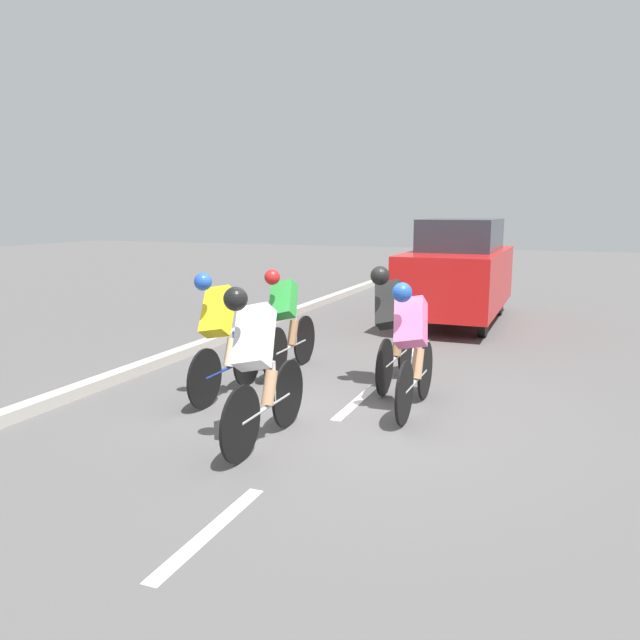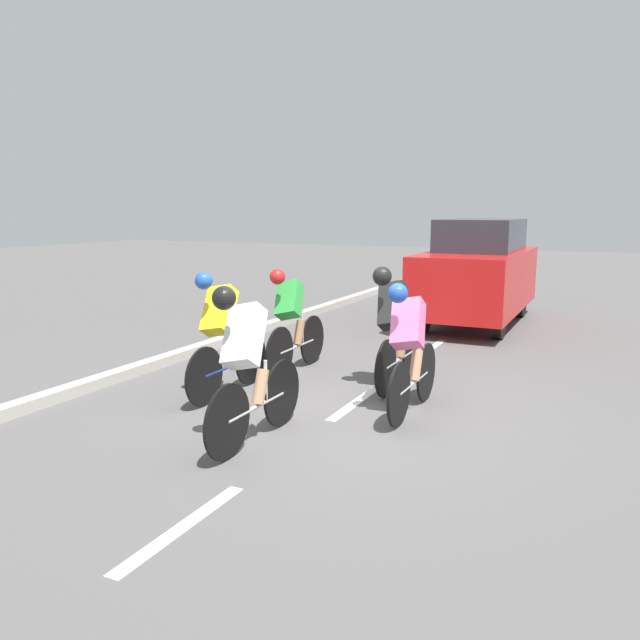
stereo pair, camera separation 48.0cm
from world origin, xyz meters
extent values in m
plane|color=#565454|center=(0.00, 0.00, 0.00)|extent=(60.00, 60.00, 0.00)
cube|color=white|center=(0.00, 2.97, 0.00)|extent=(0.12, 1.40, 0.01)
cube|color=white|center=(0.00, -0.23, 0.00)|extent=(0.12, 1.40, 0.01)
cube|color=white|center=(0.00, -3.43, 0.00)|extent=(0.12, 1.40, 0.01)
cube|color=#B7B2A8|center=(3.20, -0.23, 0.07)|extent=(0.20, 23.44, 0.14)
cylinder|color=black|center=(-0.22, -1.65, 0.35)|extent=(0.03, 0.70, 0.70)
cylinder|color=black|center=(-0.22, -0.63, 0.35)|extent=(0.03, 0.70, 0.70)
cylinder|color=#B7B7BC|center=(-0.22, -1.14, 0.35)|extent=(0.04, 1.02, 0.04)
cylinder|color=#B7B7BC|center=(-0.22, -1.32, 0.56)|extent=(0.04, 0.04, 0.42)
cylinder|color=green|center=(-0.22, -1.19, 0.45)|extent=(0.07, 0.07, 0.16)
cylinder|color=#9E704C|center=(-0.22, -1.22, 0.53)|extent=(0.12, 0.23, 0.36)
cube|color=black|center=(-0.16, -1.04, 1.05)|extent=(0.45, 0.50, 0.65)
sphere|color=black|center=(-0.09, -0.82, 1.43)|extent=(0.23, 0.23, 0.23)
cylinder|color=black|center=(0.40, 0.80, 0.35)|extent=(0.03, 0.70, 0.70)
cylinder|color=black|center=(0.40, 1.80, 0.35)|extent=(0.03, 0.70, 0.70)
cylinder|color=#B7B7BC|center=(0.40, 1.30, 0.35)|extent=(0.04, 1.00, 0.04)
cylinder|color=#B7B7BC|center=(0.40, 1.13, 0.56)|extent=(0.04, 0.04, 0.42)
cylinder|color=green|center=(0.40, 1.25, 0.45)|extent=(0.07, 0.07, 0.16)
cylinder|color=tan|center=(0.40, 1.23, 0.53)|extent=(0.12, 0.23, 0.36)
cube|color=white|center=(0.46, 1.40, 1.06)|extent=(0.44, 0.50, 0.65)
sphere|color=black|center=(0.52, 1.62, 1.44)|extent=(0.22, 0.22, 0.22)
cylinder|color=black|center=(1.29, -1.71, 0.35)|extent=(0.03, 0.71, 0.71)
cylinder|color=black|center=(1.29, -0.74, 0.35)|extent=(0.03, 0.71, 0.71)
cylinder|color=#B7B7BC|center=(1.29, -1.23, 0.35)|extent=(0.04, 0.97, 0.04)
cylinder|color=#B7B7BC|center=(1.29, -1.40, 0.56)|extent=(0.04, 0.04, 0.42)
cylinder|color=#1999D8|center=(1.29, -1.28, 0.45)|extent=(0.07, 0.07, 0.16)
cylinder|color=#9E704C|center=(1.29, -1.30, 0.53)|extent=(0.12, 0.23, 0.36)
cube|color=green|center=(1.35, -1.13, 1.02)|extent=(0.43, 0.45, 0.58)
sphere|color=red|center=(1.41, -0.91, 1.35)|extent=(0.21, 0.21, 0.21)
cylinder|color=black|center=(1.52, -0.39, 0.34)|extent=(0.03, 0.69, 0.69)
cylinder|color=black|center=(1.52, 0.61, 0.34)|extent=(0.03, 0.69, 0.69)
cylinder|color=navy|center=(1.52, 0.11, 0.34)|extent=(0.04, 1.00, 0.04)
cylinder|color=navy|center=(1.52, -0.07, 0.55)|extent=(0.04, 0.04, 0.42)
cylinder|color=green|center=(1.52, 0.06, 0.44)|extent=(0.07, 0.07, 0.16)
cylinder|color=beige|center=(1.52, 0.03, 0.52)|extent=(0.12, 0.23, 0.36)
cube|color=yellow|center=(1.57, 0.21, 1.05)|extent=(0.41, 0.49, 0.63)
sphere|color=blue|center=(1.62, 0.43, 1.42)|extent=(0.20, 0.20, 0.20)
cylinder|color=black|center=(-0.71, -0.69, 0.34)|extent=(0.03, 0.69, 0.69)
cylinder|color=black|center=(-0.71, 0.31, 0.34)|extent=(0.03, 0.69, 0.69)
cylinder|color=#B7B7BC|center=(-0.71, -0.19, 0.34)|extent=(0.04, 0.99, 0.04)
cylinder|color=#B7B7BC|center=(-0.71, -0.36, 0.55)|extent=(0.04, 0.04, 0.42)
cylinder|color=white|center=(-0.71, -0.24, 0.44)|extent=(0.07, 0.07, 0.16)
cylinder|color=tan|center=(-0.71, -0.26, 0.52)|extent=(0.12, 0.23, 0.36)
cube|color=pink|center=(-0.66, -0.09, 1.02)|extent=(0.41, 0.46, 0.59)
sphere|color=blue|center=(-0.61, 0.13, 1.37)|extent=(0.21, 0.21, 0.21)
cylinder|color=black|center=(-0.86, -4.68, 0.32)|extent=(0.14, 0.64, 0.64)
cylinder|color=black|center=(0.50, -4.68, 0.32)|extent=(0.14, 0.64, 0.64)
cylinder|color=black|center=(-0.86, -7.22, 0.32)|extent=(0.14, 0.64, 0.64)
cylinder|color=black|center=(0.50, -7.22, 0.32)|extent=(0.14, 0.64, 0.64)
cube|color=red|center=(-0.18, -5.95, 0.88)|extent=(1.70, 4.09, 1.11)
cube|color=#2D333D|center=(-0.18, -6.16, 1.74)|extent=(1.39, 2.25, 0.61)
camera|label=1|loc=(-2.22, 6.44, 2.23)|focal=35.00mm
camera|label=2|loc=(-2.66, 6.24, 2.23)|focal=35.00mm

